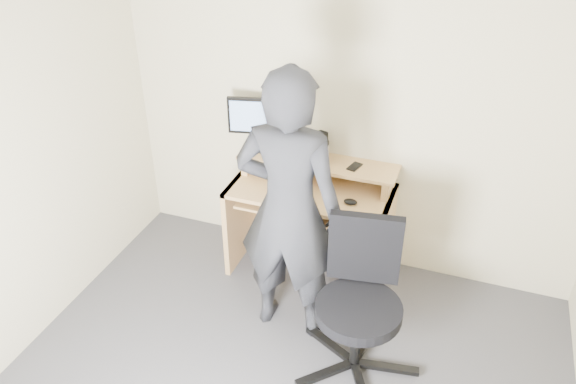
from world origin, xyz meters
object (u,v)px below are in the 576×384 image
Objects in this scene: desk at (313,206)px; office_chair at (360,295)px; person at (289,210)px; monitor at (257,119)px.

office_chair is (0.57, -0.86, 0.01)m from desk.
desk is 0.63× the size of person.
desk is 0.79m from monitor.
office_chair is at bearing 160.54° from person.
person reaches higher than office_chair.
desk is 1.18× the size of office_chair.
desk is at bearing 114.73° from office_chair.
monitor is 0.43× the size of office_chair.
monitor is (-0.48, 0.09, 0.62)m from desk.
person is (-0.53, 0.18, 0.40)m from office_chair.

